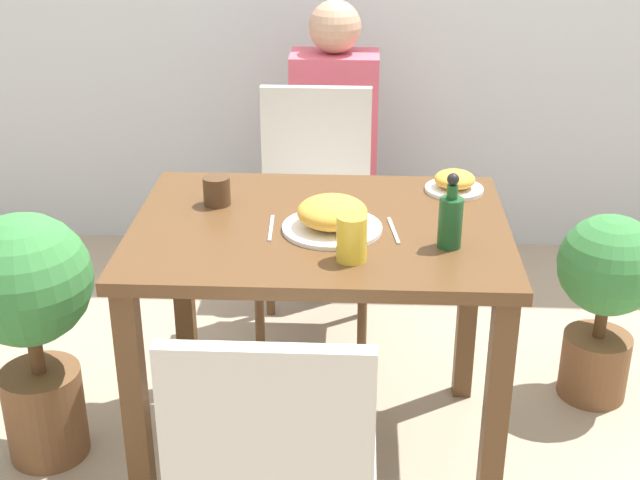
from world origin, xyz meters
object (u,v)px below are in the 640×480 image
(food_plate, at_px, (332,216))
(drink_cup, at_px, (217,191))
(juice_glass, at_px, (352,238))
(potted_plant_left, at_px, (30,312))
(sauce_bottle, at_px, (450,219))
(chair_far, at_px, (315,201))
(person_figure, at_px, (333,150))
(side_plate, at_px, (455,182))
(potted_plant_right, at_px, (605,290))

(food_plate, height_order, drink_cup, food_plate)
(juice_glass, xyz_separation_m, potted_plant_left, (-0.92, 0.17, -0.33))
(juice_glass, bearing_deg, sauce_bottle, 19.97)
(chair_far, distance_m, food_plate, 0.84)
(person_figure, bearing_deg, sauce_bottle, -75.06)
(potted_plant_left, bearing_deg, food_plate, 0.36)
(side_plate, distance_m, juice_glass, 0.57)
(potted_plant_left, xyz_separation_m, person_figure, (0.82, 1.20, 0.09))
(sauce_bottle, xyz_separation_m, potted_plant_left, (-1.17, 0.08, -0.35))
(drink_cup, height_order, sauce_bottle, sauce_bottle)
(chair_far, bearing_deg, juice_glass, -81.46)
(chair_far, distance_m, juice_glass, 1.02)
(drink_cup, height_order, potted_plant_right, drink_cup)
(juice_glass, distance_m, potted_plant_right, 1.08)
(side_plate, bearing_deg, chair_far, 132.41)
(side_plate, distance_m, drink_cup, 0.70)
(person_figure, bearing_deg, drink_cup, -106.10)
(side_plate, height_order, person_figure, person_figure)
(potted_plant_right, relative_size, person_figure, 0.56)
(chair_far, distance_m, potted_plant_left, 1.11)
(potted_plant_right, distance_m, person_figure, 1.23)
(side_plate, xyz_separation_m, potted_plant_left, (-1.22, -0.31, -0.30))
(juice_glass, xyz_separation_m, sauce_bottle, (0.25, 0.09, 0.02))
(potted_plant_left, bearing_deg, drink_cup, 18.19)
(potted_plant_left, relative_size, potted_plant_right, 1.21)
(chair_far, bearing_deg, potted_plant_left, -134.19)
(potted_plant_right, bearing_deg, sauce_bottle, -139.59)
(drink_cup, distance_m, potted_plant_left, 0.64)
(drink_cup, bearing_deg, person_figure, 73.90)
(drink_cup, bearing_deg, side_plate, 11.14)
(drink_cup, distance_m, potted_plant_right, 1.29)
(chair_far, xyz_separation_m, sauce_bottle, (0.40, -0.88, 0.32))
(chair_far, xyz_separation_m, side_plate, (0.44, -0.49, 0.27))
(chair_far, distance_m, sauce_bottle, 1.01)
(drink_cup, bearing_deg, food_plate, -26.48)
(side_plate, height_order, drink_cup, drink_cup)
(chair_far, relative_size, drink_cup, 11.07)
(side_plate, distance_m, potted_plant_left, 1.29)
(side_plate, height_order, juice_glass, juice_glass)
(sauce_bottle, bearing_deg, food_plate, 163.75)
(food_plate, xyz_separation_m, potted_plant_left, (-0.86, -0.01, -0.31))
(chair_far, xyz_separation_m, food_plate, (0.09, -0.79, 0.28))
(food_plate, relative_size, potted_plant_left, 0.34)
(drink_cup, bearing_deg, sauce_bottle, -21.80)
(chair_far, relative_size, side_plate, 5.29)
(side_plate, height_order, potted_plant_left, side_plate)
(potted_plant_right, bearing_deg, drink_cup, -169.48)
(side_plate, relative_size, potted_plant_right, 0.27)
(chair_far, height_order, side_plate, chair_far)
(potted_plant_left, height_order, person_figure, person_figure)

